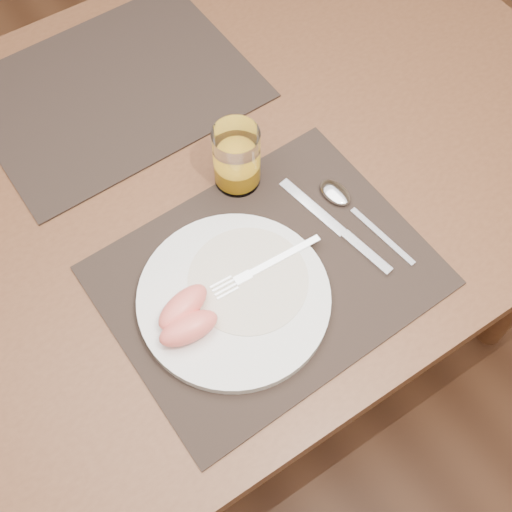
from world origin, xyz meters
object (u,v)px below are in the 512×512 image
object	(u,v)px
table	(190,204)
placemat_near	(267,275)
juice_glass	(237,160)
knife	(344,233)
plate	(234,298)
fork	(258,270)
spoon	(342,199)
placemat_far	(114,90)

from	to	relation	value
table	placemat_near	distance (m)	0.24
table	juice_glass	xyz separation A→B (m)	(0.06, -0.05, 0.14)
table	knife	distance (m)	0.28
placemat_near	plate	distance (m)	0.06
fork	knife	bearing A→B (deg)	-4.75
placemat_near	knife	world-z (taller)	knife
knife	spoon	world-z (taller)	spoon
placemat_far	fork	xyz separation A→B (m)	(0.01, -0.43, 0.02)
knife	table	bearing A→B (deg)	121.67
placemat_near	placemat_far	world-z (taller)	same
juice_glass	spoon	bearing A→B (deg)	-47.83
spoon	table	bearing A→B (deg)	134.36
plate	fork	world-z (taller)	fork
juice_glass	fork	bearing A→B (deg)	-112.99
plate	knife	distance (m)	0.19
knife	spoon	xyz separation A→B (m)	(0.03, 0.05, 0.00)
placemat_near	juice_glass	size ratio (longest dim) A/B	4.16
fork	juice_glass	world-z (taller)	juice_glass
spoon	juice_glass	world-z (taller)	juice_glass
table	plate	world-z (taller)	plate
placemat_far	spoon	world-z (taller)	spoon
placemat_near	placemat_far	size ratio (longest dim) A/B	1.00
fork	placemat_near	bearing A→B (deg)	-25.40
knife	spoon	size ratio (longest dim) A/B	1.14
placemat_near	fork	distance (m)	0.02
spoon	juice_glass	xyz separation A→B (m)	(-0.11, 0.12, 0.04)
juice_glass	knife	bearing A→B (deg)	-65.77
table	placemat_far	size ratio (longest dim) A/B	3.11
placemat_far	juice_glass	bearing A→B (deg)	-74.67
knife	juice_glass	bearing A→B (deg)	114.23
placemat_near	knife	xyz separation A→B (m)	(0.13, -0.01, 0.00)
plate	spoon	size ratio (longest dim) A/B	1.40
table	juice_glass	size ratio (longest dim) A/B	12.95
fork	knife	distance (m)	0.15
table	juice_glass	bearing A→B (deg)	-41.27
fork	spoon	size ratio (longest dim) A/B	0.91
plate	knife	size ratio (longest dim) A/B	1.23
placemat_far	fork	bearing A→B (deg)	-88.99
table	knife	size ratio (longest dim) A/B	6.38
juice_glass	placemat_near	bearing A→B (deg)	-108.55
placemat_near	spoon	xyz separation A→B (m)	(0.17, 0.04, 0.01)
placemat_near	placemat_far	bearing A→B (deg)	92.58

